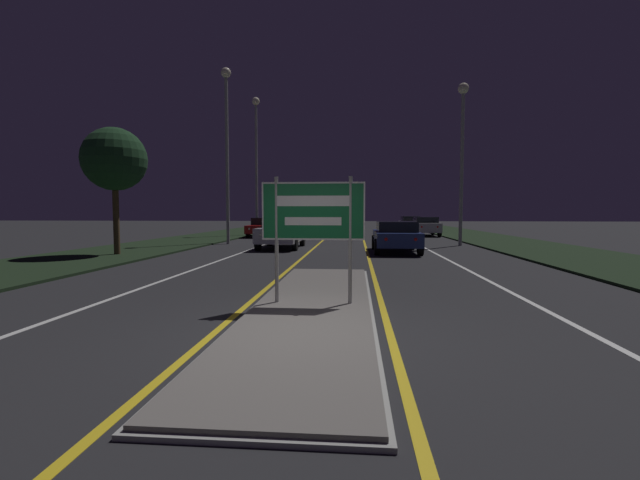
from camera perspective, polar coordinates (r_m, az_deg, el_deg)
name	(u,v)px	position (r m, az deg, el deg)	size (l,w,h in m)	color
ground_plane	(301,336)	(6.25, -2.61, -12.71)	(160.00, 160.00, 0.00)	#232326
median_island	(313,306)	(8.00, -0.91, -8.75)	(2.18, 9.46, 0.10)	#999993
verge_left	(191,240)	(27.96, -16.77, 0.01)	(5.00, 100.00, 0.08)	black
verge_right	(504,242)	(27.43, 23.33, -0.20)	(5.00, 100.00, 0.08)	black
centre_line_yellow_left	(327,237)	(31.07, 0.99, 0.46)	(0.12, 70.00, 0.01)	gold
centre_line_yellow_right	(363,237)	(31.00, 5.72, 0.43)	(0.12, 70.00, 0.01)	gold
lane_line_white_left	(288,236)	(31.40, -4.33, 0.48)	(0.12, 70.00, 0.01)	silver
lane_line_white_right	(404,237)	(31.19, 11.09, 0.40)	(0.12, 70.00, 0.01)	silver
edge_line_white_left	(248,236)	(32.01, -9.64, 0.50)	(0.10, 70.00, 0.01)	silver
edge_line_white_right	(446,237)	(31.66, 16.50, 0.37)	(0.10, 70.00, 0.01)	silver
highway_sign	(313,216)	(7.81, -0.93, 3.19)	(1.89, 0.07, 2.32)	#9E9E99
streetlight_left_near	(227,130)	(24.84, -12.33, 14.17)	(0.55, 0.55, 9.66)	#9E9E99
streetlight_left_far	(256,144)	(33.04, -8.50, 12.52)	(0.58, 0.58, 10.29)	#9E9E99
streetlight_right_near	(462,136)	(24.14, 18.45, 12.97)	(0.57, 0.57, 8.47)	#9E9E99
car_receding_0	(396,236)	(19.17, 10.08, 0.58)	(1.99, 4.38, 1.37)	navy
car_receding_1	(425,226)	(33.09, 13.80, 1.86)	(1.91, 4.48, 1.42)	#B7B7BC
car_receding_2	(410,223)	(42.15, 11.89, 2.24)	(1.94, 4.35, 1.39)	silver
car_approaching_0	(282,232)	(21.24, -5.13, 1.03)	(1.96, 4.52, 1.44)	#B7B7BC
car_approaching_1	(265,227)	(31.31, -7.31, 1.77)	(1.99, 4.77, 1.37)	maroon
car_approaching_2	(290,222)	(43.24, -4.03, 2.40)	(1.88, 4.75, 1.47)	black
roadside_palm_left	(114,160)	(19.17, -25.73, 9.61)	(2.51, 2.51, 5.06)	#4C3823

